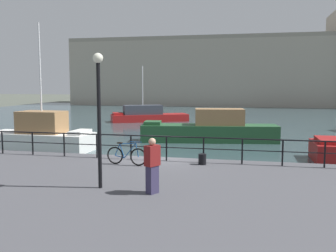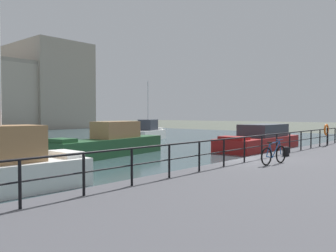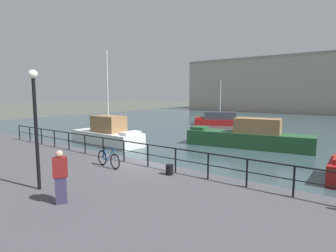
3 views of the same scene
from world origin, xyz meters
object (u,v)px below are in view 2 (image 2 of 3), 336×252
moored_blue_motorboat (110,143)px  parked_bicycle (274,155)px  moored_white_yacht (260,139)px  mooring_bollard (286,152)px  moored_harbor_tender (148,132)px  life_ring_stand (326,131)px

moored_blue_motorboat → parked_bicycle: bearing=71.8°
moored_white_yacht → mooring_bollard: (-10.30, -6.45, 0.27)m
moored_blue_motorboat → moored_harbor_tender: (13.10, 9.22, -0.04)m
moored_harbor_tender → life_ring_stand: 21.55m
mooring_bollard → moored_white_yacht: bearing=32.1°
parked_bicycle → moored_white_yacht: bearing=35.8°
moored_harbor_tender → life_ring_stand: bearing=-120.7°
moored_blue_motorboat → parked_bicycle: moored_blue_motorboat is taller
moored_harbor_tender → parked_bicycle: (-15.14, -21.96, 0.41)m
moored_white_yacht → moored_blue_motorboat: 12.55m
moored_white_yacht → mooring_bollard: size_ratio=22.47×
parked_bicycle → life_ring_stand: bearing=13.2°
moored_blue_motorboat → moored_harbor_tender: size_ratio=1.49×
life_ring_stand → moored_harbor_tender: bearing=76.5°
moored_harbor_tender → parked_bicycle: moored_harbor_tender is taller
moored_white_yacht → parked_bicycle: moored_white_yacht is taller
moored_blue_motorboat → moored_harbor_tender: 16.02m
moored_white_yacht → life_ring_stand: bearing=61.5°
moored_harbor_tender → mooring_bollard: bearing=-136.9°
moored_harbor_tender → mooring_bollard: moored_harbor_tender is taller
moored_white_yacht → life_ring_stand: (-3.21, -6.17, 1.03)m
moored_white_yacht → moored_blue_motorboat: moored_blue_motorboat is taller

